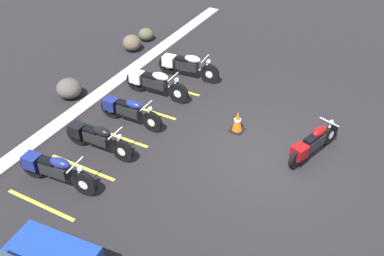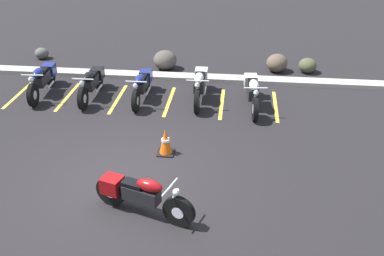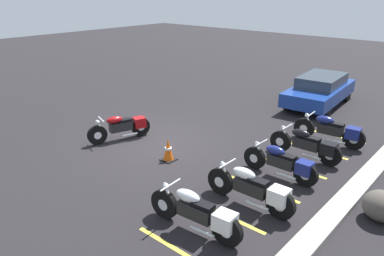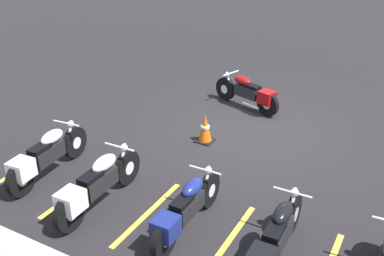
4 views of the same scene
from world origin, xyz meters
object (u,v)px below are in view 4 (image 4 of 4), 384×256
(motorcycle_maroon_featured, at_px, (249,93))
(parked_bike_1, at_px, (276,238))
(parked_bike_2, at_px, (185,209))
(traffic_cone, at_px, (205,129))
(parked_bike_3, at_px, (96,185))
(parked_bike_4, at_px, (45,156))

(motorcycle_maroon_featured, height_order, parked_bike_1, parked_bike_1)
(parked_bike_2, xyz_separation_m, traffic_cone, (1.21, -3.06, -0.14))
(motorcycle_maroon_featured, height_order, parked_bike_2, parked_bike_2)
(traffic_cone, bearing_deg, parked_bike_3, 81.05)
(parked_bike_2, distance_m, parked_bike_4, 3.28)
(motorcycle_maroon_featured, distance_m, parked_bike_2, 5.43)
(motorcycle_maroon_featured, height_order, parked_bike_3, parked_bike_3)
(motorcycle_maroon_featured, xyz_separation_m, parked_bike_1, (-2.59, 5.31, 0.01))
(traffic_cone, bearing_deg, parked_bike_4, 54.54)
(parked_bike_1, height_order, parked_bike_2, parked_bike_1)
(parked_bike_2, relative_size, traffic_cone, 3.24)
(parked_bike_1, bearing_deg, traffic_cone, 41.48)
(parked_bike_3, distance_m, traffic_cone, 3.27)
(motorcycle_maroon_featured, relative_size, parked_bike_3, 0.90)
(motorcycle_maroon_featured, bearing_deg, traffic_cone, 104.76)
(parked_bike_2, bearing_deg, parked_bike_4, 87.27)
(parked_bike_2, relative_size, parked_bike_4, 0.95)
(traffic_cone, bearing_deg, parked_bike_2, 111.49)
(parked_bike_1, bearing_deg, motorcycle_maroon_featured, 25.50)
(motorcycle_maroon_featured, height_order, parked_bike_4, parked_bike_4)
(parked_bike_1, relative_size, parked_bike_2, 1.03)
(parked_bike_4, relative_size, traffic_cone, 3.43)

